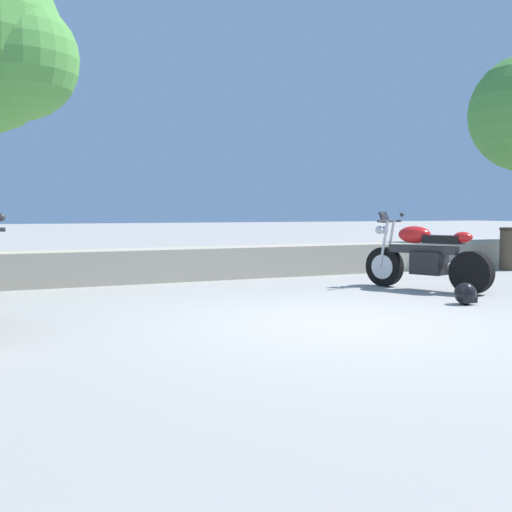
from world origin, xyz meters
TOP-DOWN VIEW (x-y plane):
  - ground_plane at (0.00, 0.00)m, footprint 120.00×120.00m
  - stone_wall at (0.00, 4.80)m, footprint 36.00×0.80m
  - motorcycle_red_centre at (2.68, 1.92)m, footprint 1.00×1.98m
  - rider_helmet at (2.16, 0.49)m, footprint 0.28×0.28m
  - trash_bin at (6.43, 3.76)m, footprint 0.46×0.46m

SIDE VIEW (x-z plane):
  - ground_plane at x=0.00m, z-range 0.00..0.00m
  - rider_helmet at x=2.16m, z-range 0.00..0.28m
  - stone_wall at x=0.00m, z-range 0.00..0.55m
  - trash_bin at x=6.43m, z-range 0.00..0.86m
  - motorcycle_red_centre at x=2.68m, z-range -0.10..1.07m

